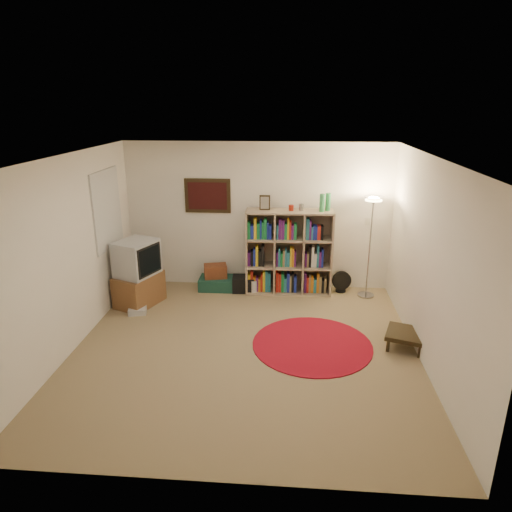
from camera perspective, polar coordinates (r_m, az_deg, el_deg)
The scene contains 12 objects.
room at distance 5.70m, azimuth -1.98°, elevation -0.21°, with size 4.54×4.54×2.54m.
bookshelf at distance 7.66m, azimuth 3.96°, elevation 0.32°, with size 1.44×0.44×1.72m.
floor_lamp at distance 7.50m, azimuth 14.35°, elevation 5.06°, with size 0.42×0.42×1.70m.
floor_fan at distance 7.94m, azimuth 10.63°, elevation -3.18°, with size 0.33×0.20×0.37m.
tv_stand at distance 7.47m, azimuth -14.53°, elevation -2.22°, with size 0.74×0.87×1.06m.
dvd_box at distance 7.33m, azimuth -14.60°, elevation -6.62°, with size 0.32×0.28×0.09m.
suitcase at distance 8.00m, azimuth -4.74°, elevation -3.40°, with size 0.65×0.42×0.21m.
wicker_basket at distance 7.95m, azimuth -5.09°, elevation -1.89°, with size 0.44×0.36×0.22m.
duffel_bag at distance 7.88m, azimuth -1.57°, elevation -3.48°, with size 0.39×0.34×0.26m.
paper_towel at distance 7.78m, azimuth -0.28°, elevation -3.89°, with size 0.14×0.14×0.23m.
red_rug at distance 6.30m, azimuth 7.03°, elevation -10.92°, with size 1.61×1.61×0.01m.
side_table at distance 6.43m, azimuth 18.26°, elevation -9.32°, with size 0.63×0.63×0.23m.
Camera 1 is at (0.57, -5.30, 3.11)m, focal length 32.00 mm.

